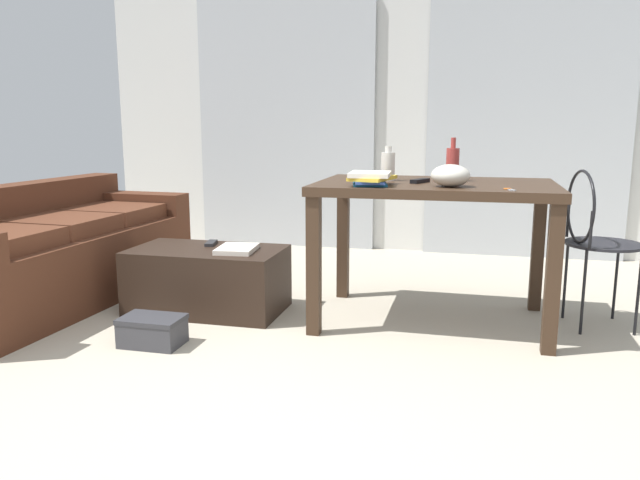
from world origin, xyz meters
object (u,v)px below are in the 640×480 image
(coffee_table, at_px, (208,280))
(book_stack, at_px, (371,178))
(tv_remote_primary, at_px, (211,243))
(shoebox, at_px, (152,331))
(magazine, at_px, (237,249))
(wire_chair, at_px, (592,230))
(craft_table, at_px, (435,202))
(bottle_near, at_px, (388,166))
(bowl, at_px, (450,176))
(bottle_far, at_px, (453,164))
(couch, at_px, (52,253))
(tv_remote_on_table, at_px, (420,181))
(scissors, at_px, (509,189))

(coffee_table, bearing_deg, book_stack, -7.59)
(tv_remote_primary, bearing_deg, shoebox, -102.20)
(coffee_table, relative_size, shoebox, 2.89)
(tv_remote_primary, relative_size, magazine, 0.55)
(book_stack, distance_m, magazine, 0.92)
(wire_chair, distance_m, book_stack, 1.25)
(craft_table, distance_m, book_stack, 0.43)
(coffee_table, bearing_deg, craft_table, 5.02)
(wire_chair, relative_size, bottle_near, 4.50)
(magazine, bearing_deg, bowl, -10.02)
(bottle_near, distance_m, bottle_far, 0.36)
(book_stack, bearing_deg, wire_chair, 17.54)
(bottle_near, height_order, bottle_far, bottle_far)
(craft_table, height_order, bottle_near, bottle_near)
(magazine, bearing_deg, bottle_far, 5.07)
(wire_chair, height_order, shoebox, wire_chair)
(wire_chair, bearing_deg, book_stack, -162.46)
(couch, xyz_separation_m, bowl, (2.47, -0.08, 0.55))
(tv_remote_on_table, distance_m, shoebox, 1.62)
(couch, xyz_separation_m, magazine, (1.26, 0.00, 0.09))
(scissors, bearing_deg, bottle_far, 126.11)
(tv_remote_primary, bearing_deg, bottle_far, -8.44)
(bottle_near, xyz_separation_m, book_stack, (-0.05, -0.29, -0.05))
(coffee_table, distance_m, shoebox, 0.63)
(bowl, bearing_deg, bottle_near, 142.88)
(craft_table, height_order, book_stack, book_stack)
(bottle_near, relative_size, scissors, 1.86)
(wire_chair, xyz_separation_m, bottle_far, (-0.76, -0.02, 0.35))
(wire_chair, relative_size, tv_remote_on_table, 5.79)
(bottle_far, height_order, bowl, bottle_far)
(scissors, relative_size, tv_remote_primary, 0.70)
(book_stack, distance_m, tv_remote_primary, 1.15)
(craft_table, distance_m, bottle_far, 0.24)
(wire_chair, height_order, book_stack, wire_chair)
(couch, bearing_deg, wire_chair, 4.69)
(tv_remote_primary, bearing_deg, scissors, -22.03)
(couch, xyz_separation_m, bottle_near, (2.11, 0.19, 0.58))
(bowl, bearing_deg, book_stack, -176.68)
(couch, xyz_separation_m, book_stack, (2.06, -0.10, 0.53))
(bowl, distance_m, magazine, 1.30)
(bowl, bearing_deg, couch, 178.15)
(bowl, bearing_deg, bottle_far, 90.42)
(shoebox, bearing_deg, tv_remote_on_table, 28.57)
(craft_table, xyz_separation_m, bowl, (0.09, -0.23, 0.17))
(bottle_far, bearing_deg, coffee_table, -171.49)
(wire_chair, bearing_deg, shoebox, -158.70)
(shoebox, bearing_deg, book_stack, 25.30)
(book_stack, bearing_deg, coffee_table, 172.41)
(bottle_near, xyz_separation_m, bottle_far, (0.36, 0.05, 0.01))
(bottle_far, bearing_deg, book_stack, -139.55)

